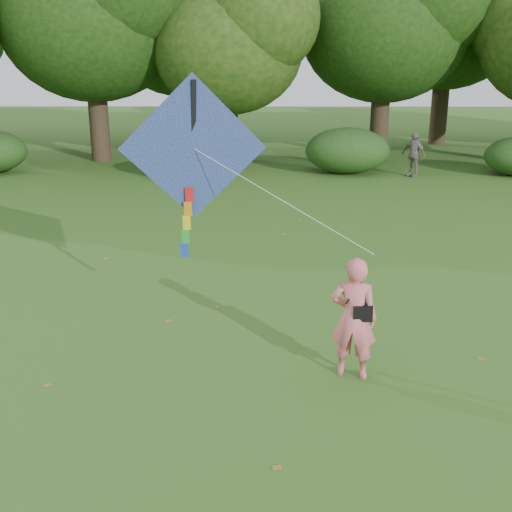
{
  "coord_description": "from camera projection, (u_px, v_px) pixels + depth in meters",
  "views": [
    {
      "loc": [
        -0.61,
        -8.72,
        4.99
      ],
      "look_at": [
        -0.69,
        2.0,
        1.5
      ],
      "focal_mm": 45.0,
      "sensor_mm": 36.0,
      "label": 1
    }
  ],
  "objects": [
    {
      "name": "shrub_band",
      "position": [
        258.0,
        154.0,
        26.31
      ],
      "size": [
        39.15,
        3.22,
        1.88
      ],
      "color": "#264919",
      "rests_on": "ground"
    },
    {
      "name": "ground",
      "position": [
        300.0,
        389.0,
        9.83
      ],
      "size": [
        100.0,
        100.0,
        0.0
      ],
      "primitive_type": "plane",
      "color": "#265114",
      "rests_on": "ground"
    },
    {
      "name": "tree_line",
      "position": [
        310.0,
        34.0,
        29.85
      ],
      "size": [
        54.7,
        15.3,
        9.48
      ],
      "color": "#3A2D1E",
      "rests_on": "ground"
    },
    {
      "name": "crossbody_bag",
      "position": [
        362.0,
        311.0,
        9.88
      ],
      "size": [
        0.43,
        0.2,
        0.75
      ],
      "color": "black",
      "rests_on": "ground"
    },
    {
      "name": "man_kite_flyer",
      "position": [
        354.0,
        318.0,
        9.95
      ],
      "size": [
        0.82,
        0.65,
        1.98
      ],
      "primitive_type": "imported",
      "rotation": [
        0.0,
        0.0,
        2.88
      ],
      "color": "#E16972",
      "rests_on": "ground"
    },
    {
      "name": "flying_kite",
      "position": [
        193.0,
        151.0,
        11.11
      ],
      "size": [
        4.15,
        2.29,
        3.27
      ],
      "color": "#235498",
      "rests_on": "ground"
    },
    {
      "name": "bystander_right",
      "position": [
        414.0,
        154.0,
        25.85
      ],
      "size": [
        1.05,
        1.05,
        1.79
      ],
      "primitive_type": "imported",
      "rotation": [
        0.0,
        0.0,
        -0.78
      ],
      "color": "gray",
      "rests_on": "ground"
    },
    {
      "name": "fallen_leaves",
      "position": [
        253.0,
        294.0,
        13.64
      ],
      "size": [
        8.41,
        13.45,
        0.01
      ],
      "color": "olive",
      "rests_on": "ground"
    }
  ]
}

